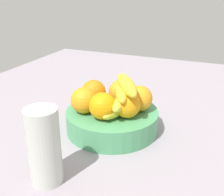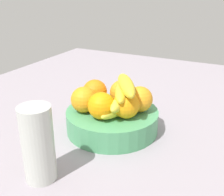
{
  "view_description": "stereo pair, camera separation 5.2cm",
  "coord_description": "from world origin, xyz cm",
  "px_view_note": "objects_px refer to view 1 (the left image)",
  "views": [
    {
      "loc": [
        -68.79,
        -31.59,
        41.28
      ],
      "look_at": [
        -0.14,
        -2.42,
        10.38
      ],
      "focal_mm": 45.04,
      "sensor_mm": 36.0,
      "label": 1
    },
    {
      "loc": [
        -66.61,
        -36.27,
        41.28
      ],
      "look_at": [
        -0.14,
        -2.42,
        10.38
      ],
      "focal_mm": 45.04,
      "sensor_mm": 36.0,
      "label": 2
    }
  ],
  "objects_px": {
    "orange_back_left": "(140,98)",
    "thermos_tumbler": "(44,147)",
    "orange_front_left": "(84,100)",
    "banana_bunch": "(123,95)",
    "orange_front_right": "(103,106)",
    "fruit_bowl": "(112,120)",
    "orange_center": "(127,105)",
    "orange_top_stack": "(94,92)",
    "orange_back_right": "(121,92)"
  },
  "relations": [
    {
      "from": "orange_back_left",
      "to": "orange_back_right",
      "type": "relative_size",
      "value": 1.0
    },
    {
      "from": "thermos_tumbler",
      "to": "orange_top_stack",
      "type": "bearing_deg",
      "value": 6.0
    },
    {
      "from": "fruit_bowl",
      "to": "orange_front_left",
      "type": "distance_m",
      "value": 0.11
    },
    {
      "from": "orange_front_left",
      "to": "banana_bunch",
      "type": "xyz_separation_m",
      "value": [
        0.04,
        -0.1,
        0.02
      ]
    },
    {
      "from": "orange_center",
      "to": "banana_bunch",
      "type": "relative_size",
      "value": 0.39
    },
    {
      "from": "orange_center",
      "to": "orange_back_right",
      "type": "height_order",
      "value": "same"
    },
    {
      "from": "banana_bunch",
      "to": "orange_front_right",
      "type": "bearing_deg",
      "value": 147.5
    },
    {
      "from": "fruit_bowl",
      "to": "orange_front_right",
      "type": "height_order",
      "value": "orange_front_right"
    },
    {
      "from": "orange_front_left",
      "to": "thermos_tumbler",
      "type": "height_order",
      "value": "thermos_tumbler"
    },
    {
      "from": "orange_center",
      "to": "banana_bunch",
      "type": "height_order",
      "value": "banana_bunch"
    },
    {
      "from": "thermos_tumbler",
      "to": "orange_center",
      "type": "bearing_deg",
      "value": -20.91
    },
    {
      "from": "thermos_tumbler",
      "to": "fruit_bowl",
      "type": "bearing_deg",
      "value": -8.67
    },
    {
      "from": "orange_back_left",
      "to": "orange_front_right",
      "type": "bearing_deg",
      "value": 139.83
    },
    {
      "from": "fruit_bowl",
      "to": "orange_front_right",
      "type": "distance_m",
      "value": 0.09
    },
    {
      "from": "orange_front_left",
      "to": "orange_back_left",
      "type": "xyz_separation_m",
      "value": [
        0.08,
        -0.14,
        0.0
      ]
    },
    {
      "from": "orange_front_right",
      "to": "orange_top_stack",
      "type": "xyz_separation_m",
      "value": [
        0.08,
        0.07,
        0.0
      ]
    },
    {
      "from": "orange_front_left",
      "to": "orange_back_left",
      "type": "relative_size",
      "value": 1.0
    },
    {
      "from": "orange_center",
      "to": "orange_back_left",
      "type": "xyz_separation_m",
      "value": [
        0.06,
        -0.02,
        0.0
      ]
    },
    {
      "from": "orange_back_left",
      "to": "thermos_tumbler",
      "type": "height_order",
      "value": "thermos_tumbler"
    },
    {
      "from": "fruit_bowl",
      "to": "orange_center",
      "type": "relative_size",
      "value": 3.61
    },
    {
      "from": "fruit_bowl",
      "to": "orange_top_stack",
      "type": "bearing_deg",
      "value": 69.41
    },
    {
      "from": "orange_top_stack",
      "to": "thermos_tumbler",
      "type": "distance_m",
      "value": 0.3
    },
    {
      "from": "orange_front_left",
      "to": "banana_bunch",
      "type": "bearing_deg",
      "value": -66.63
    },
    {
      "from": "orange_back_left",
      "to": "orange_top_stack",
      "type": "relative_size",
      "value": 1.0
    },
    {
      "from": "orange_front_right",
      "to": "orange_back_left",
      "type": "distance_m",
      "value": 0.12
    },
    {
      "from": "orange_center",
      "to": "thermos_tumbler",
      "type": "relative_size",
      "value": 0.43
    },
    {
      "from": "orange_center",
      "to": "orange_top_stack",
      "type": "xyz_separation_m",
      "value": [
        0.05,
        0.13,
        0.0
      ]
    },
    {
      "from": "orange_front_right",
      "to": "orange_back_right",
      "type": "bearing_deg",
      "value": -3.46
    },
    {
      "from": "thermos_tumbler",
      "to": "banana_bunch",
      "type": "bearing_deg",
      "value": -15.4
    },
    {
      "from": "orange_back_right",
      "to": "banana_bunch",
      "type": "xyz_separation_m",
      "value": [
        -0.06,
        -0.03,
        0.02
      ]
    },
    {
      "from": "orange_center",
      "to": "orange_top_stack",
      "type": "height_order",
      "value": "same"
    },
    {
      "from": "orange_back_right",
      "to": "thermos_tumbler",
      "type": "bearing_deg",
      "value": 172.31
    },
    {
      "from": "orange_top_stack",
      "to": "orange_center",
      "type": "bearing_deg",
      "value": -111.19
    },
    {
      "from": "orange_front_left",
      "to": "orange_back_right",
      "type": "relative_size",
      "value": 1.0
    },
    {
      "from": "orange_front_left",
      "to": "orange_center",
      "type": "bearing_deg",
      "value": -80.71
    },
    {
      "from": "orange_front_left",
      "to": "orange_front_right",
      "type": "height_order",
      "value": "same"
    },
    {
      "from": "orange_back_left",
      "to": "orange_front_left",
      "type": "bearing_deg",
      "value": 118.03
    },
    {
      "from": "fruit_bowl",
      "to": "orange_center",
      "type": "distance_m",
      "value": 0.09
    },
    {
      "from": "orange_front_right",
      "to": "banana_bunch",
      "type": "xyz_separation_m",
      "value": [
        0.06,
        -0.04,
        0.02
      ]
    },
    {
      "from": "orange_front_right",
      "to": "orange_back_left",
      "type": "bearing_deg",
      "value": -40.17
    },
    {
      "from": "orange_front_right",
      "to": "orange_back_right",
      "type": "distance_m",
      "value": 0.12
    },
    {
      "from": "orange_back_left",
      "to": "thermos_tumbler",
      "type": "bearing_deg",
      "value": 159.55
    },
    {
      "from": "orange_front_right",
      "to": "orange_center",
      "type": "height_order",
      "value": "same"
    },
    {
      "from": "orange_front_left",
      "to": "orange_back_right",
      "type": "xyz_separation_m",
      "value": [
        0.1,
        -0.07,
        0.0
      ]
    },
    {
      "from": "orange_top_stack",
      "to": "banana_bunch",
      "type": "height_order",
      "value": "banana_bunch"
    },
    {
      "from": "orange_top_stack",
      "to": "orange_front_left",
      "type": "bearing_deg",
      "value": -176.8
    },
    {
      "from": "orange_front_right",
      "to": "orange_top_stack",
      "type": "relative_size",
      "value": 1.0
    },
    {
      "from": "orange_back_left",
      "to": "banana_bunch",
      "type": "xyz_separation_m",
      "value": [
        -0.03,
        0.04,
        0.02
      ]
    },
    {
      "from": "orange_center",
      "to": "thermos_tumbler",
      "type": "distance_m",
      "value": 0.27
    },
    {
      "from": "orange_front_left",
      "to": "orange_front_right",
      "type": "xyz_separation_m",
      "value": [
        -0.01,
        -0.07,
        0.0
      ]
    }
  ]
}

